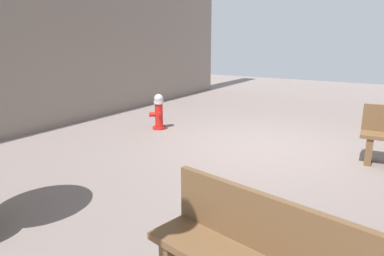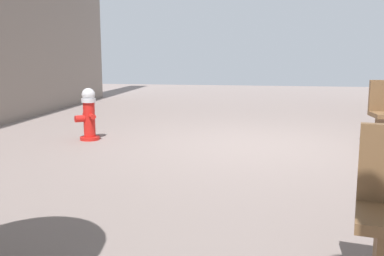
{
  "view_description": "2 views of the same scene",
  "coord_description": "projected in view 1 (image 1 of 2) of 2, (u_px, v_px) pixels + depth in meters",
  "views": [
    {
      "loc": [
        -2.17,
        6.11,
        1.99
      ],
      "look_at": [
        0.65,
        1.56,
        0.62
      ],
      "focal_mm": 32.64,
      "sensor_mm": 36.0,
      "label": 1
    },
    {
      "loc": [
        -0.11,
        6.38,
        1.34
      ],
      "look_at": [
        0.73,
        1.12,
        0.43
      ],
      "focal_mm": 41.69,
      "sensor_mm": 36.0,
      "label": 2
    }
  ],
  "objects": [
    {
      "name": "fire_hydrant",
      "position": [
        159.0,
        112.0,
        7.85
      ],
      "size": [
        0.36,
        0.36,
        0.8
      ],
      "color": "red",
      "rests_on": "ground_plane"
    },
    {
      "name": "ground_plane",
      "position": [
        264.0,
        147.0,
        6.64
      ],
      "size": [
        23.4,
        23.4,
        0.0
      ],
      "primitive_type": "plane",
      "color": "gray"
    }
  ]
}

